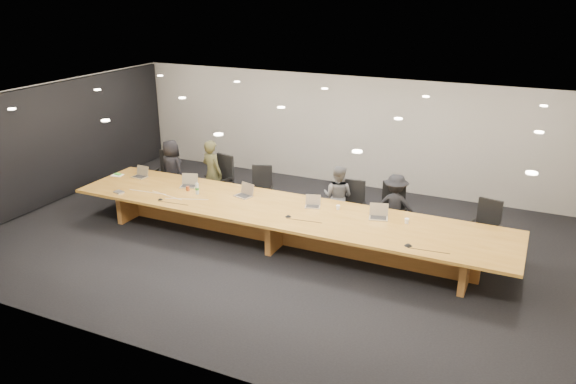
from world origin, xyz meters
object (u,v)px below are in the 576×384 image
at_px(chair_right, 392,210).
at_px(water_bottle, 197,189).
at_px(person_a, 172,169).
at_px(laptop_a, 139,172).
at_px(chair_far_left, 165,174).
at_px(laptop_d, 313,202).
at_px(conference_table, 282,219).
at_px(mic_center, 288,216).
at_px(chair_mid_left, 261,190).
at_px(amber_mug, 188,188).
at_px(person_c, 338,197).
at_px(chair_left, 219,180).
at_px(chair_mid_right, 352,206).
at_px(laptop_b, 188,181).
at_px(paper_cup_near, 338,207).
at_px(laptop_c, 243,190).
at_px(mic_left, 160,199).
at_px(laptop_e, 379,212).
at_px(person_b, 212,173).
at_px(av_box, 119,192).
at_px(paper_cup_far, 407,221).
at_px(person_d, 395,206).

bearing_deg(chair_right, water_bottle, -172.79).
distance_m(person_a, laptop_a, 0.92).
height_order(chair_far_left, laptop_d, chair_far_left).
height_order(conference_table, chair_right, chair_right).
bearing_deg(mic_center, chair_mid_left, 131.80).
bearing_deg(amber_mug, person_c, 21.74).
xyz_separation_m(chair_left, chair_mid_right, (3.32, -0.10, -0.06)).
relative_size(conference_table, laptop_b, 25.54).
bearing_deg(laptop_a, water_bottle, -7.64).
bearing_deg(paper_cup_near, person_a, 170.06).
xyz_separation_m(laptop_c, mic_left, (-1.45, -0.88, -0.12)).
bearing_deg(chair_mid_left, laptop_e, -35.92).
bearing_deg(laptop_d, mic_left, -179.41).
distance_m(laptop_a, laptop_c, 2.77).
relative_size(chair_right, laptop_b, 3.26).
bearing_deg(laptop_e, person_c, 125.86).
distance_m(chair_left, person_b, 0.25).
xyz_separation_m(mic_left, mic_center, (2.76, 0.29, 0.00)).
xyz_separation_m(laptop_a, mic_center, (4.08, -0.68, -0.11)).
xyz_separation_m(chair_far_left, av_box, (0.20, -1.87, 0.20)).
distance_m(chair_mid_left, laptop_d, 1.92).
relative_size(water_bottle, amber_mug, 2.43).
height_order(laptop_c, paper_cup_far, laptop_c).
bearing_deg(person_b, laptop_e, -176.66).
xyz_separation_m(laptop_b, laptop_c, (1.38, -0.02, -0.00)).
bearing_deg(av_box, conference_table, 22.45).
relative_size(chair_far_left, person_c, 0.83).
height_order(conference_table, paper_cup_far, paper_cup_far).
xyz_separation_m(chair_far_left, laptop_d, (4.25, -0.89, 0.30)).
distance_m(chair_mid_right, amber_mug, 3.52).
bearing_deg(chair_right, paper_cup_far, -72.35).
bearing_deg(laptop_a, laptop_d, 3.18).
distance_m(person_d, mic_left, 4.80).
height_order(person_d, av_box, person_d).
xyz_separation_m(chair_right, laptop_b, (-4.30, -0.97, 0.32)).
distance_m(conference_table, laptop_e, 1.94).
relative_size(conference_table, chair_far_left, 7.94).
bearing_deg(mic_left, conference_table, 13.90).
height_order(chair_mid_right, mic_left, chair_mid_right).
bearing_deg(amber_mug, conference_table, -2.18).
relative_size(chair_left, chair_mid_right, 1.12).
height_order(chair_mid_left, laptop_b, chair_mid_left).
bearing_deg(amber_mug, laptop_a, 169.86).
relative_size(laptop_a, laptop_d, 1.09).
bearing_deg(paper_cup_near, conference_table, -157.55).
bearing_deg(laptop_a, chair_mid_right, 13.90).
relative_size(water_bottle, mic_left, 2.19).
height_order(conference_table, amber_mug, amber_mug).
xyz_separation_m(conference_table, amber_mug, (-2.27, 0.09, 0.28)).
distance_m(chair_right, laptop_e, 1.00).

